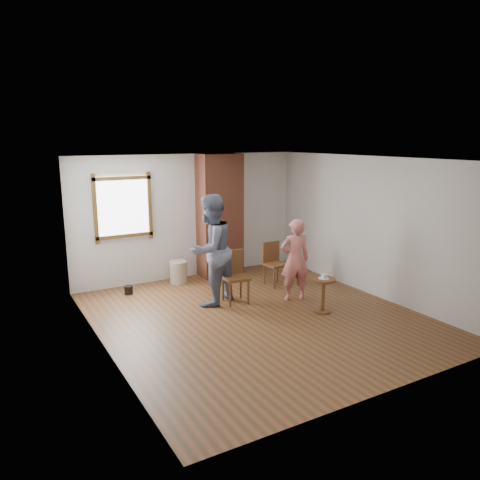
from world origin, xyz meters
The scene contains 12 objects.
ground centered at (0.00, 0.00, 0.00)m, with size 5.50×5.50×0.00m, color brown.
room_shell centered at (-0.06, 0.61, 1.81)m, with size 5.04×5.52×2.62m.
brick_chimney centered at (0.60, 2.50, 1.30)m, with size 0.90×0.50×2.60m, color #994F36.
stoneware_crock centered at (-0.42, 2.40, 0.23)m, with size 0.36×0.36×0.46m, color tan.
dark_pot centered at (-1.52, 2.22, 0.08)m, with size 0.16×0.16×0.16m, color black.
dining_chair_left centered at (0.04, 0.88, 0.52)m, with size 0.48×0.48×0.93m.
dining_chair_right centered at (1.22, 1.34, 0.49)m, with size 0.42×0.42×0.87m.
side_table centered at (1.09, -0.36, 0.40)m, with size 0.40×0.40×0.60m.
cake_plate centered at (1.09, -0.36, 0.60)m, with size 0.18×0.18×0.01m, color white.
cake_slice centered at (1.10, -0.36, 0.64)m, with size 0.08×0.07×0.06m, color silver.
man centered at (-0.37, 0.98, 0.99)m, with size 0.96×0.75×1.98m, color #141D38.
person_pink centered at (1.05, 0.41, 0.76)m, with size 0.55×0.36×1.51m, color #CC6C66.
Camera 1 is at (-3.90, -6.22, 2.94)m, focal length 35.00 mm.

